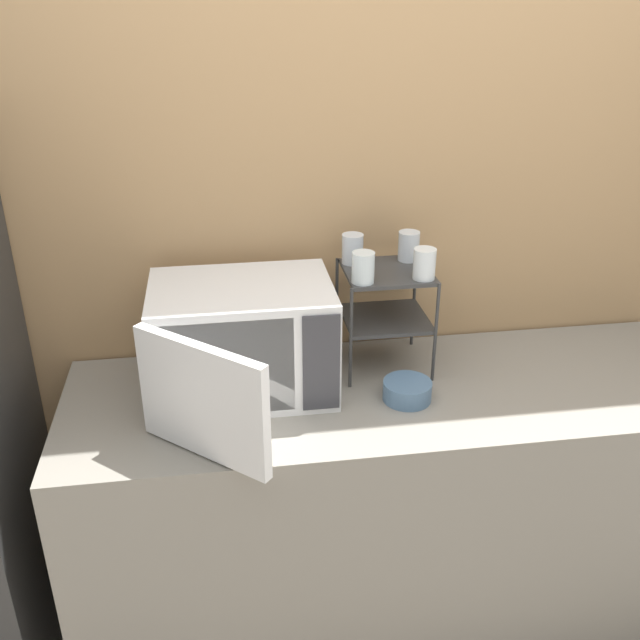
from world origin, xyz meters
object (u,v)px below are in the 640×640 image
(glass_front_left, at_px, (363,267))
(glass_back_right, at_px, (409,246))
(microwave, at_px, (241,342))
(glass_back_left, at_px, (353,249))
(bowl, at_px, (407,391))
(glass_front_right, at_px, (424,264))
(dish_rack, at_px, (385,298))

(glass_front_left, bearing_deg, glass_back_right, 41.62)
(microwave, xyz_separation_m, glass_back_left, (0.36, 0.17, 0.20))
(bowl, bearing_deg, glass_front_left, 129.51)
(glass_front_left, xyz_separation_m, glass_back_right, (0.18, 0.16, 0.00))
(glass_back_right, relative_size, glass_front_right, 1.00)
(glass_front_left, height_order, glass_back_left, same)
(microwave, bearing_deg, bowl, -14.40)
(microwave, height_order, dish_rack, microwave)
(dish_rack, distance_m, glass_front_right, 0.18)
(microwave, xyz_separation_m, bowl, (0.47, -0.12, -0.14))
(microwave, relative_size, dish_rack, 2.05)
(glass_back_right, bearing_deg, glass_front_left, -138.38)
(dish_rack, height_order, glass_back_left, glass_back_left)
(microwave, height_order, glass_front_left, glass_front_left)
(glass_back_right, height_order, glass_front_right, same)
(dish_rack, height_order, glass_back_right, glass_back_right)
(glass_back_left, xyz_separation_m, bowl, (0.11, -0.29, -0.34))
(glass_front_right, relative_size, glass_back_left, 1.00)
(dish_rack, bearing_deg, microwave, -167.88)
(glass_front_left, distance_m, glass_back_right, 0.23)
(glass_front_left, height_order, bowl, glass_front_left)
(glass_front_right, xyz_separation_m, glass_back_left, (-0.18, 0.16, 0.00))
(glass_back_left, height_order, bowl, glass_back_left)
(glass_front_left, height_order, glass_back_right, same)
(glass_back_right, xyz_separation_m, bowl, (-0.06, -0.29, -0.34))
(dish_rack, xyz_separation_m, glass_front_left, (-0.09, -0.08, 0.13))
(glass_front_right, distance_m, glass_back_left, 0.24)
(glass_back_left, bearing_deg, bowl, -69.15)
(microwave, height_order, glass_back_left, glass_back_left)
(glass_back_right, xyz_separation_m, glass_back_left, (-0.18, 0.00, 0.00))
(glass_back_right, relative_size, bowl, 0.64)
(microwave, xyz_separation_m, dish_rack, (0.44, 0.10, 0.07))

